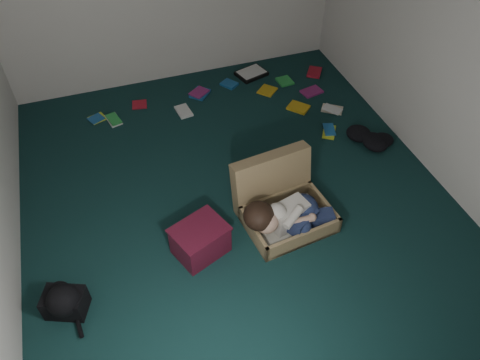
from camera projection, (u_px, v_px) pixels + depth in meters
floor at (235, 195)px, 4.58m from camera, size 4.50×4.50×0.00m
wall_front at (388, 340)px, 2.16m from camera, size 4.50×0.00×4.50m
wall_right at (449, 40)px, 4.12m from camera, size 0.00×4.50×4.50m
suitcase at (281, 202)px, 4.29m from camera, size 0.85×0.83×0.56m
person at (287, 215)px, 4.12m from camera, size 0.84×0.40×0.35m
maroon_bin at (200, 240)px, 4.00m from camera, size 0.54×0.49×0.31m
backpack at (65, 302)px, 3.63m from camera, size 0.48×0.44×0.23m
clothing_pile at (375, 136)px, 5.10m from camera, size 0.54×0.49×0.14m
paper_tray at (251, 73)px, 6.06m from camera, size 0.43×0.37×0.05m
book_scatter at (240, 101)px, 5.67m from camera, size 3.03×1.51×0.02m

